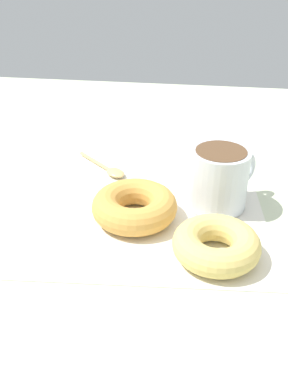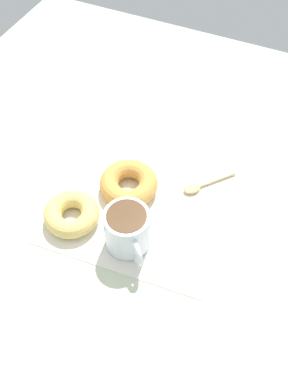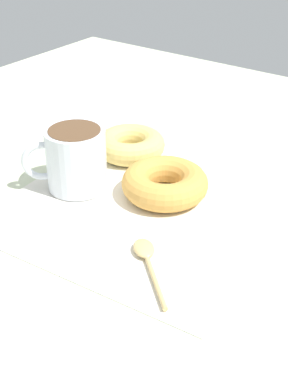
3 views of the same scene
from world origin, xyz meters
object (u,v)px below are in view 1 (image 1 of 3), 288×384
Objects in this scene: donut_near_cup at (135,206)px; spoon at (110,170)px; donut_far at (216,244)px; coffee_cup at (220,177)px.

donut_near_cup is 14.11cm from spoon.
donut_far is (-10.91, 6.73, -0.15)cm from donut_near_cup.
coffee_cup reaches higher than donut_near_cup.
donut_far is (0.28, 11.92, -2.66)cm from coffee_cup.
coffee_cup is 0.92× the size of donut_far.
donut_far is at bearing 88.66° from coffee_cup.
coffee_cup is at bearing -91.34° from donut_far.
coffee_cup is 12.58cm from donut_near_cup.
donut_far is 1.07× the size of spoon.
coffee_cup is at bearing 156.75° from spoon.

